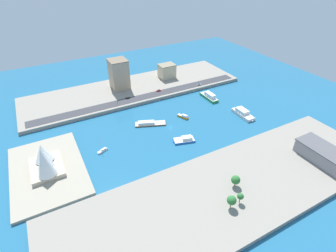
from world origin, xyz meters
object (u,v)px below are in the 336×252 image
Objects in this scene: warehouse_low_gray at (324,155)px; van_white at (199,84)px; catamaran_blue at (185,139)px; suv_black at (128,98)px; apartment_midrise_tan at (119,74)px; traffic_light_waterfront at (117,103)px; barge_flat_brown at (149,123)px; pickup_red at (159,91)px; water_taxi_orange at (183,116)px; office_block_beige at (167,71)px; opera_landmark at (44,160)px; ferry_white_commuter at (243,113)px; sailboat_small_white at (102,151)px; ferry_green_doubledeck at (209,96)px.

van_white is at bearing 2.52° from warehouse_low_gray.
catamaran_blue is 88.14m from suv_black.
apartment_midrise_tan is 45.56m from traffic_light_waterfront.
suv_black is (50.25, 1.09, 3.07)m from barge_flat_brown.
catamaran_blue is 88.68m from pickup_red.
office_block_beige reaches higher than water_taxi_orange.
office_block_beige is (187.47, 28.28, 2.83)m from warehouse_low_gray.
pickup_red is 0.16× the size of opera_landmark.
ferry_white_commuter is 121.40m from traffic_light_waterfront.
ferry_white_commuter is 174.65m from opera_landmark.
suv_black reaches higher than pickup_red.
water_taxi_orange is 2.78× the size of suv_black.
suv_black is (86.48, 16.78, 2.93)m from catamaran_blue.
ferry_white_commuter is 0.92× the size of barge_flat_brown.
ferry_white_commuter is 1.39× the size of catamaran_blue.
sailboat_small_white is 107.47m from pickup_red.
barge_flat_brown is at bearing -69.90° from sailboat_small_white.
opera_landmark reaches higher than sailboat_small_white.
warehouse_low_gray reaches higher than traffic_light_waterfront.
opera_landmark is (-63.64, 171.47, 6.62)m from van_white.
traffic_light_waterfront reaches higher than barge_flat_brown.
traffic_light_waterfront is (56.09, -32.42, 6.73)m from sailboat_small_white.
catamaran_blue is (-8.04, 69.79, -1.04)m from ferry_white_commuter.
warehouse_low_gray reaches higher than ferry_white_commuter.
suv_black is at bearing 1.24° from barge_flat_brown.
opera_landmark is at bearing 120.06° from pickup_red.
suv_black is at bearing 47.82° from ferry_white_commuter.
ferry_white_commuter is at bearing -92.26° from opera_landmark.
opera_landmark reaches higher than ferry_white_commuter.
catamaran_blue is 0.50× the size of warehouse_low_gray.
barge_flat_brown is 4.44× the size of traffic_light_waterfront.
pickup_red is (54.78, -1.64, 2.91)m from water_taxi_orange.
opera_landmark is (-36.71, 166.50, 8.39)m from ferry_green_doubledeck.
catamaran_blue is at bearing 151.06° from water_taxi_orange.
warehouse_low_gray reaches higher than water_taxi_orange.
ferry_white_commuter is at bearing -141.81° from apartment_midrise_tan.
water_taxi_orange is (23.71, 52.24, -1.02)m from ferry_white_commuter.
office_block_beige is at bearing -48.23° from sailboat_small_white.
office_block_beige is at bearing 8.58° from warehouse_low_gray.
ferry_green_doubledeck is 80.67m from catamaran_blue.
traffic_light_waterfront reaches higher than suv_black.
apartment_midrise_tan is (63.58, 76.50, 17.03)m from ferry_green_doubledeck.
opera_landmark reaches higher than ferry_green_doubledeck.
van_white reaches higher than barge_flat_brown.
van_white is at bearing -95.40° from suv_black.
sailboat_small_white is at bearing 99.19° from water_taxi_orange.
warehouse_low_gray reaches higher than pickup_red.
warehouse_low_gray is (-89.88, -137.52, 7.68)m from sailboat_small_white.
ferry_white_commuter is 137.43m from apartment_midrise_tan.
water_taxi_orange is 36.28m from catamaran_blue.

